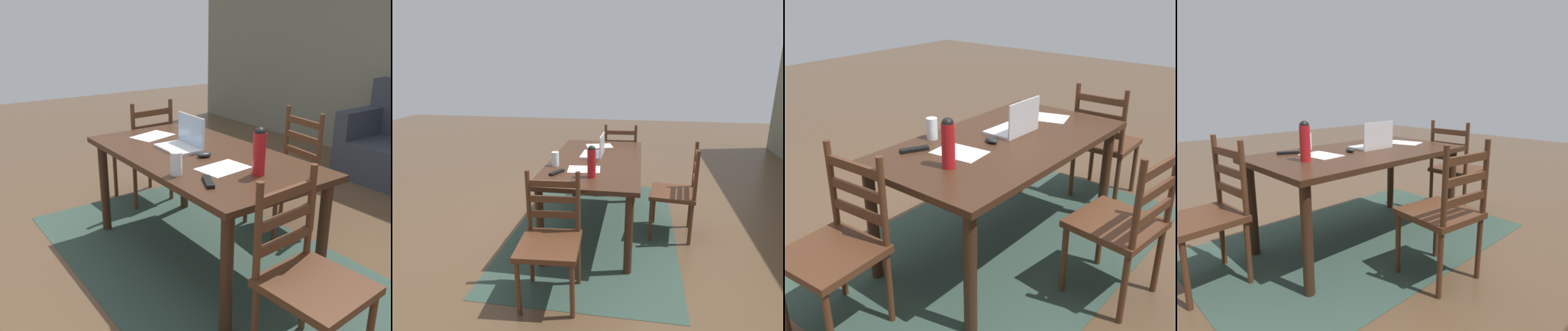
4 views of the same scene
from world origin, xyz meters
The scene contains 13 objects.
ground_plane centered at (0.00, 0.00, 0.00)m, with size 14.00×14.00×0.00m, color brown.
area_rug centered at (0.00, 0.00, 0.00)m, with size 2.62×1.66×0.01m, color #2D4238.
dining_table centered at (0.00, 0.00, 0.67)m, with size 1.69×0.91×0.76m.
chair_far_head centered at (0.00, 0.83, 0.46)m, with size 0.49×0.49×0.95m.
chair_left_far centered at (-1.13, 0.18, 0.46)m, with size 0.46×0.46×0.95m.
chair_right_near centered at (1.13, -0.19, 0.46)m, with size 0.47×0.47×0.95m.
laptop centered at (-0.17, -0.02, 0.82)m, with size 0.32×0.23×0.23m.
water_bottle centered at (0.53, 0.03, 0.91)m, with size 0.07×0.07×0.28m.
drinking_glass centered at (0.26, -0.36, 0.83)m, with size 0.07×0.07×0.14m, color silver.
computer_mouse centered at (0.08, -0.03, 0.78)m, with size 0.06×0.10×0.03m, color black.
tv_remote centered at (0.48, -0.29, 0.77)m, with size 0.04×0.17×0.02m, color black.
paper_stack_left centered at (0.33, -0.07, 0.76)m, with size 0.21×0.30×0.00m, color white.
paper_stack_right centered at (-0.57, -0.03, 0.76)m, with size 0.21×0.30×0.00m, color white.
Camera 3 is at (2.21, 1.62, 1.76)m, focal length 42.77 mm.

